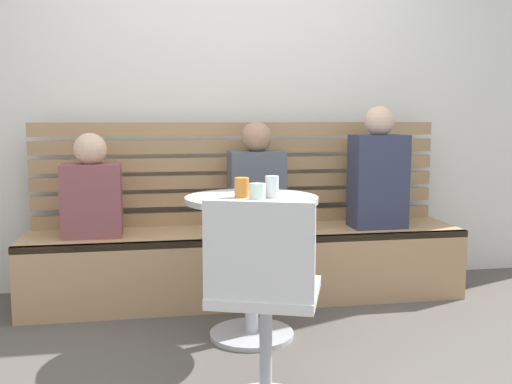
% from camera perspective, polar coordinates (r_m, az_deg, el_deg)
% --- Properties ---
extents(ground, '(8.00, 8.00, 0.00)m').
position_cam_1_polar(ground, '(2.67, 3.56, -18.00)').
color(ground, '#514C47').
extents(back_wall, '(5.20, 0.10, 2.90)m').
position_cam_1_polar(back_wall, '(4.04, -1.96, 11.70)').
color(back_wall, silver).
rests_on(back_wall, ground).
extents(booth_bench, '(2.70, 0.52, 0.44)m').
position_cam_1_polar(booth_bench, '(3.71, -0.88, -7.06)').
color(booth_bench, tan).
rests_on(booth_bench, ground).
extents(booth_backrest, '(2.65, 0.04, 0.67)m').
position_cam_1_polar(booth_backrest, '(3.85, -1.48, 1.89)').
color(booth_backrest, '#A68157').
rests_on(booth_backrest, booth_bench).
extents(cafe_table, '(0.68, 0.68, 0.74)m').
position_cam_1_polar(cafe_table, '(3.02, -0.43, -4.61)').
color(cafe_table, '#ADADB2').
rests_on(cafe_table, ground).
extents(white_chair, '(0.51, 0.51, 0.85)m').
position_cam_1_polar(white_chair, '(2.24, 0.72, -10.28)').
color(white_chair, '#ADADB2').
rests_on(white_chair, ground).
extents(person_adult, '(0.34, 0.22, 0.77)m').
position_cam_1_polar(person_adult, '(3.80, 11.78, 1.79)').
color(person_adult, '#333851').
rests_on(person_adult, booth_bench).
extents(person_child_left, '(0.34, 0.22, 0.67)m').
position_cam_1_polar(person_child_left, '(3.64, 0.05, 0.96)').
color(person_child_left, '#4C515B').
rests_on(person_child_left, booth_bench).
extents(person_child_middle, '(0.34, 0.22, 0.61)m').
position_cam_1_polar(person_child_middle, '(3.57, -15.68, 0.06)').
color(person_child_middle, brown).
rests_on(person_child_middle, booth_bench).
extents(cup_water_clear, '(0.07, 0.07, 0.11)m').
position_cam_1_polar(cup_water_clear, '(2.93, 1.56, 0.51)').
color(cup_water_clear, white).
rests_on(cup_water_clear, cafe_table).
extents(cup_tumbler_orange, '(0.07, 0.07, 0.10)m').
position_cam_1_polar(cup_tumbler_orange, '(2.94, -1.40, 0.44)').
color(cup_tumbler_orange, orange).
rests_on(cup_tumbler_orange, cafe_table).
extents(cup_glass_short, '(0.08, 0.08, 0.08)m').
position_cam_1_polar(cup_glass_short, '(2.87, 0.13, 0.06)').
color(cup_glass_short, silver).
rests_on(cup_glass_short, cafe_table).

